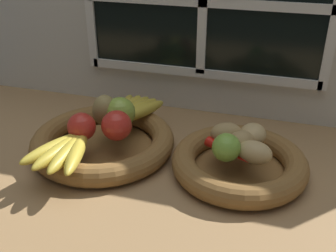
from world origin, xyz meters
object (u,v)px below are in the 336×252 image
object	(u,v)px
apple_red_right	(117,126)
lime_near	(226,148)
potato_back	(253,135)
banana_bunch_front	(65,150)
fruit_bowl_left	(103,142)
banana_bunch_back	(134,109)
potato_oblong	(227,134)
chili_pepper	(228,152)
apple_green_back	(120,113)
apple_red_front	(82,127)
potato_small	(255,152)
fruit_bowl_right	(239,163)
pear_brown	(105,111)
potato_large	(241,142)

from	to	relation	value
apple_red_right	lime_near	xyz separation A→B (cm)	(25.18, -1.71, -0.47)
potato_back	apple_red_right	bearing A→B (deg)	-167.58
apple_red_right	banana_bunch_front	bearing A→B (deg)	-127.39
fruit_bowl_left	banana_bunch_back	bearing A→B (deg)	69.64
potato_oblong	chili_pepper	size ratio (longest dim) A/B	0.61
lime_near	apple_green_back	bearing A→B (deg)	164.16
apple_red_front	lime_near	bearing A→B (deg)	1.09
potato_small	chili_pepper	size ratio (longest dim) A/B	0.63
apple_red_front	chili_pepper	distance (cm)	33.04
chili_pepper	potato_back	bearing A→B (deg)	90.27
apple_red_right	banana_bunch_back	distance (cm)	13.00
fruit_bowl_right	potato_back	xyz separation A→B (cm)	(2.00, 4.39, 5.17)
fruit_bowl_left	lime_near	distance (cm)	30.84
pear_brown	potato_back	bearing A→B (deg)	1.86
apple_green_back	banana_bunch_front	xyz separation A→B (cm)	(-5.96, -15.88, -2.18)
apple_red_right	banana_bunch_back	xyz separation A→B (cm)	(-0.90, 12.82, -1.94)
apple_red_right	fruit_bowl_right	bearing A→B (deg)	4.45
fruit_bowl_right	potato_oblong	bearing A→B (deg)	142.13
apple_red_right	potato_large	bearing A→B (deg)	4.45
pear_brown	chili_pepper	world-z (taller)	pear_brown
apple_red_right	banana_bunch_front	xyz separation A→B (cm)	(-7.62, -9.97, -1.93)
apple_green_back	potato_small	distance (cm)	33.37
potato_large	lime_near	world-z (taller)	lime_near
pear_brown	lime_near	world-z (taller)	pear_brown
fruit_bowl_right	potato_large	size ratio (longest dim) A/B	4.95
apple_red_front	banana_bunch_front	bearing A→B (deg)	-90.46
pear_brown	banana_bunch_back	bearing A→B (deg)	59.47
lime_near	chili_pepper	bearing A→B (deg)	83.43
pear_brown	chili_pepper	xyz separation A→B (cm)	(30.61, -5.67, -2.77)
fruit_bowl_right	apple_red_front	bearing A→B (deg)	-172.75
potato_small	apple_red_front	bearing A→B (deg)	-178.07
apple_green_back	chili_pepper	xyz separation A→B (cm)	(27.01, -6.16, -2.55)
apple_red_right	potato_large	distance (cm)	27.87
potato_large	chili_pepper	distance (cm)	3.67
apple_red_right	potato_back	bearing A→B (deg)	12.42
banana_bunch_back	chili_pepper	distance (cm)	29.33
banana_bunch_front	potato_large	size ratio (longest dim) A/B	3.00
pear_brown	potato_back	world-z (taller)	pear_brown
banana_bunch_back	fruit_bowl_right	bearing A→B (deg)	-20.40
banana_bunch_front	potato_back	bearing A→B (deg)	23.85
apple_red_front	chili_pepper	world-z (taller)	apple_red_front
fruit_bowl_right	potato_oblong	size ratio (longest dim) A/B	4.18
pear_brown	banana_bunch_front	size ratio (longest dim) A/B	0.44
potato_small	chili_pepper	world-z (taller)	potato_small
apple_red_front	apple_red_right	distance (cm)	7.92
fruit_bowl_left	fruit_bowl_right	bearing A→B (deg)	0.00
apple_green_back	banana_bunch_back	world-z (taller)	apple_green_back
potato_small	banana_bunch_front	bearing A→B (deg)	-166.96
fruit_bowl_left	potato_large	distance (cm)	33.05
banana_bunch_back	potato_back	size ratio (longest dim) A/B	2.45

